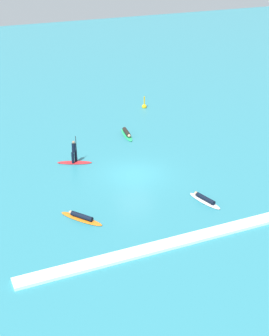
# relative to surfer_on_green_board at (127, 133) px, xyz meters

# --- Properties ---
(ground_plane) EXTENTS (120.00, 120.00, 0.00)m
(ground_plane) POSITION_rel_surfer_on_green_board_xyz_m (-2.30, -6.86, -0.17)
(ground_plane) COLOR teal
(ground_plane) RESTS_ON ground
(surfer_on_green_board) EXTENTS (0.99, 2.98, 0.44)m
(surfer_on_green_board) POSITION_rel_surfer_on_green_board_xyz_m (0.00, 0.00, 0.00)
(surfer_on_green_board) COLOR #23B266
(surfer_on_green_board) RESTS_ON ground_plane
(surfer_on_white_board) EXTENTS (1.20, 2.67, 0.38)m
(surfer_on_white_board) POSITION_rel_surfer_on_green_board_xyz_m (0.23, -12.16, -0.03)
(surfer_on_white_board) COLOR white
(surfer_on_white_board) RESTS_ON ground_plane
(surfer_on_orange_board) EXTENTS (2.20, 2.74, 0.37)m
(surfer_on_orange_board) POSITION_rel_surfer_on_green_board_xyz_m (-7.61, -11.04, -0.04)
(surfer_on_orange_board) COLOR orange
(surfer_on_orange_board) RESTS_ON ground_plane
(surfer_on_red_board) EXTENTS (2.57, 1.57, 2.09)m
(surfer_on_red_board) POSITION_rel_surfer_on_green_board_xyz_m (-5.58, -3.37, 0.33)
(surfer_on_red_board) COLOR red
(surfer_on_red_board) RESTS_ON ground_plane
(marker_buoy) EXTENTS (0.46, 0.46, 1.22)m
(marker_buoy) POSITION_rel_surfer_on_green_board_xyz_m (4.22, 5.69, 0.00)
(marker_buoy) COLOR yellow
(marker_buoy) RESTS_ON ground_plane
(wave_crest) EXTENTS (20.64, 0.90, 0.18)m
(wave_crest) POSITION_rel_surfer_on_green_board_xyz_m (-2.30, -15.56, -0.08)
(wave_crest) COLOR white
(wave_crest) RESTS_ON ground_plane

